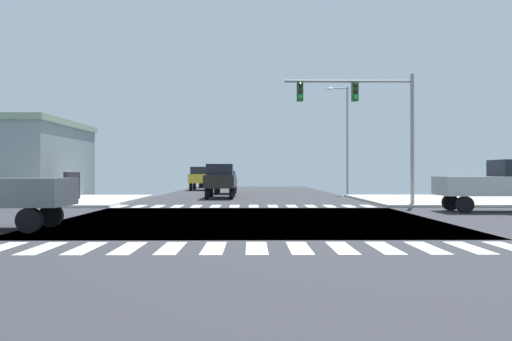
% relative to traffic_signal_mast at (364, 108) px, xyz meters
% --- Properties ---
extents(ground, '(90.00, 90.00, 0.05)m').
position_rel_traffic_signal_mast_xyz_m(ground, '(-6.07, -7.36, -5.19)').
color(ground, '#313136').
extents(sidewalk_corner_ne, '(12.00, 12.00, 0.14)m').
position_rel_traffic_signal_mast_xyz_m(sidewalk_corner_ne, '(6.93, 4.64, -5.10)').
color(sidewalk_corner_ne, '#B2ADA3').
rests_on(sidewalk_corner_ne, ground).
extents(sidewalk_corner_nw, '(12.00, 12.00, 0.14)m').
position_rel_traffic_signal_mast_xyz_m(sidewalk_corner_nw, '(-19.07, 4.64, -5.10)').
color(sidewalk_corner_nw, '#B8B1A8').
rests_on(sidewalk_corner_nw, ground).
extents(crosswalk_near, '(13.50, 2.00, 0.01)m').
position_rel_traffic_signal_mast_xyz_m(crosswalk_near, '(-6.32, -14.66, -5.17)').
color(crosswalk_near, silver).
rests_on(crosswalk_near, ground).
extents(crosswalk_far, '(13.50, 2.00, 0.01)m').
position_rel_traffic_signal_mast_xyz_m(crosswalk_far, '(-6.32, -0.06, -5.17)').
color(crosswalk_far, silver).
rests_on(crosswalk_far, ground).
extents(traffic_signal_mast, '(6.86, 0.55, 6.99)m').
position_rel_traffic_signal_mast_xyz_m(traffic_signal_mast, '(0.00, 0.00, 0.00)').
color(traffic_signal_mast, gray).
rests_on(traffic_signal_mast, ground).
extents(street_lamp, '(1.78, 0.32, 8.73)m').
position_rel_traffic_signal_mast_xyz_m(street_lamp, '(1.65, 14.28, -0.00)').
color(street_lamp, gray).
rests_on(street_lamp, ground).
extents(sedan_nearside_1, '(1.80, 4.30, 1.88)m').
position_rel_traffic_signal_mast_xyz_m(sedan_nearside_1, '(-8.07, 15.51, -4.05)').
color(sedan_nearside_1, black).
rests_on(sedan_nearside_1, ground).
extents(pickup_farside_1, '(2.00, 5.10, 2.35)m').
position_rel_traffic_signal_mast_xyz_m(pickup_farside_1, '(-8.07, 8.30, -3.88)').
color(pickup_farside_1, black).
rests_on(pickup_farside_1, ground).
extents(pickup_crossing_2, '(5.10, 2.00, 2.35)m').
position_rel_traffic_signal_mast_xyz_m(pickup_crossing_2, '(5.27, -3.86, -3.88)').
color(pickup_crossing_2, black).
rests_on(pickup_crossing_2, ground).
extents(suv_trailing_1, '(1.96, 4.60, 2.34)m').
position_rel_traffic_signal_mast_xyz_m(suv_trailing_1, '(-11.07, 24.21, -3.77)').
color(suv_trailing_1, black).
rests_on(suv_trailing_1, ground).
extents(suv_inner_3, '(1.96, 4.60, 2.34)m').
position_rel_traffic_signal_mast_xyz_m(suv_inner_3, '(-11.07, 33.26, -3.77)').
color(suv_inner_3, black).
rests_on(suv_inner_3, ground).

